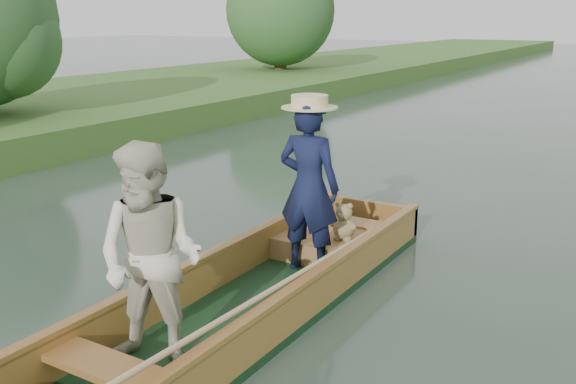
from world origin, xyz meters
The scene contains 3 objects.
ground centered at (0.00, 0.00, 0.00)m, with size 120.00×120.00×0.00m, color #283D30.
trees_far centered at (-3.24, 11.14, 2.49)m, with size 23.07×16.10×4.57m.
punt centered at (-0.01, -0.08, 0.57)m, with size 1.12×5.00×1.76m.
Camera 1 is at (2.88, -4.13, 2.47)m, focal length 40.00 mm.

